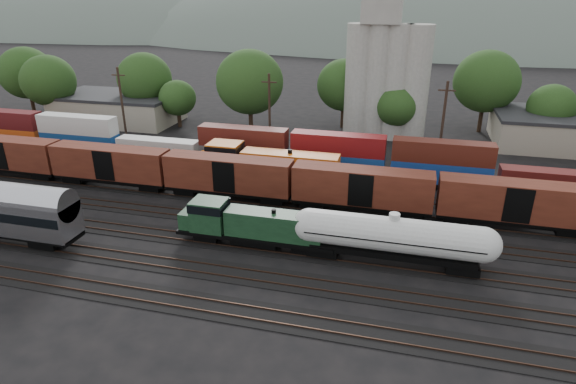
% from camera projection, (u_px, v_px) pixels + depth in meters
% --- Properties ---
extents(ground, '(600.00, 600.00, 0.00)m').
position_uv_depth(ground, '(321.00, 230.00, 49.48)').
color(ground, black).
extents(tracks, '(180.00, 33.20, 0.20)m').
position_uv_depth(tracks, '(321.00, 230.00, 49.46)').
color(tracks, black).
rests_on(tracks, ground).
extents(green_locomotive, '(15.35, 2.71, 4.06)m').
position_uv_depth(green_locomotive, '(247.00, 224.00, 45.56)').
color(green_locomotive, black).
rests_on(green_locomotive, ground).
extents(tank_car_a, '(18.04, 3.23, 4.73)m').
position_uv_depth(tank_car_a, '(393.00, 237.00, 42.26)').
color(tank_car_a, silver).
rests_on(tank_car_a, ground).
extents(orange_locomotive, '(19.95, 3.32, 4.99)m').
position_uv_depth(orange_locomotive, '(263.00, 165.00, 59.44)').
color(orange_locomotive, black).
rests_on(orange_locomotive, ground).
extents(boxcar_string, '(122.80, 2.90, 4.20)m').
position_uv_depth(boxcar_string, '(168.00, 169.00, 57.26)').
color(boxcar_string, black).
rests_on(boxcar_string, ground).
extents(container_wall, '(178.40, 2.60, 5.80)m').
position_uv_depth(container_wall, '(346.00, 159.00, 61.73)').
color(container_wall, black).
rests_on(container_wall, ground).
extents(grain_silo, '(13.40, 5.00, 29.00)m').
position_uv_depth(grain_silo, '(386.00, 68.00, 76.45)').
color(grain_silo, '#A5A297').
rests_on(grain_silo, ground).
extents(industrial_sheds, '(119.38, 17.26, 5.10)m').
position_uv_depth(industrial_sheds, '(402.00, 124.00, 78.40)').
color(industrial_sheds, '#9E937F').
rests_on(industrial_sheds, ground).
extents(tree_band, '(167.64, 23.03, 14.32)m').
position_uv_depth(tree_band, '(403.00, 90.00, 76.83)').
color(tree_band, black).
rests_on(tree_band, ground).
extents(utility_poles, '(122.20, 0.36, 12.00)m').
position_uv_depth(utility_poles, '(352.00, 119.00, 66.68)').
color(utility_poles, black).
rests_on(utility_poles, ground).
extents(distant_hills, '(860.00, 286.00, 130.00)m').
position_uv_depth(distant_hills, '(443.00, 69.00, 283.86)').
color(distant_hills, '#59665B').
rests_on(distant_hills, ground).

